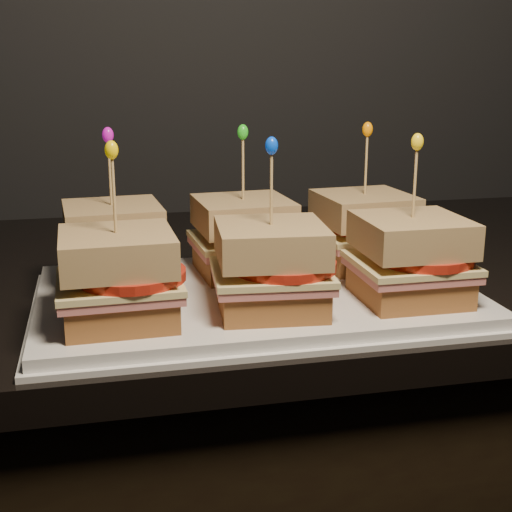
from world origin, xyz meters
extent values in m
cube|color=black|center=(-0.08, 1.68, 0.92)|extent=(2.40, 0.67, 0.04)
cube|color=white|center=(0.15, 1.50, 0.95)|extent=(0.46, 0.28, 0.02)
cube|color=white|center=(0.15, 1.50, 0.95)|extent=(0.47, 0.29, 0.01)
cube|color=brown|center=(0.00, 1.56, 0.97)|extent=(0.11, 0.11, 0.03)
cube|color=#C8585A|center=(0.00, 1.56, 0.99)|extent=(0.12, 0.11, 0.01)
cube|color=#E8D58B|center=(0.00, 1.56, 1.00)|extent=(0.12, 0.12, 0.01)
cylinder|color=#B52415|center=(0.01, 1.56, 1.01)|extent=(0.10, 0.10, 0.01)
cube|color=brown|center=(0.00, 1.56, 1.03)|extent=(0.11, 0.11, 0.03)
cylinder|color=tan|center=(0.00, 1.56, 1.08)|extent=(0.00, 0.00, 0.09)
ellipsoid|color=#C20EB6|center=(0.00, 1.56, 1.12)|extent=(0.01, 0.01, 0.02)
cube|color=brown|center=(0.15, 1.56, 0.97)|extent=(0.11, 0.11, 0.03)
cube|color=#C8585A|center=(0.15, 1.56, 0.99)|extent=(0.12, 0.11, 0.01)
cube|color=#E8D58B|center=(0.15, 1.56, 1.00)|extent=(0.12, 0.11, 0.01)
cylinder|color=#B52415|center=(0.16, 1.56, 1.01)|extent=(0.10, 0.10, 0.01)
cube|color=brown|center=(0.15, 1.56, 1.03)|extent=(0.11, 0.11, 0.03)
cylinder|color=tan|center=(0.15, 1.56, 1.08)|extent=(0.00, 0.00, 0.09)
ellipsoid|color=green|center=(0.15, 1.56, 1.12)|extent=(0.01, 0.01, 0.02)
cube|color=brown|center=(0.29, 1.56, 0.97)|extent=(0.11, 0.11, 0.03)
cube|color=#C8585A|center=(0.29, 1.56, 0.99)|extent=(0.12, 0.11, 0.01)
cube|color=#E8D58B|center=(0.29, 1.56, 1.00)|extent=(0.12, 0.12, 0.01)
cylinder|color=#B52415|center=(0.30, 1.56, 1.01)|extent=(0.10, 0.10, 0.01)
cube|color=brown|center=(0.29, 1.56, 1.03)|extent=(0.11, 0.11, 0.03)
cylinder|color=tan|center=(0.29, 1.56, 1.08)|extent=(0.00, 0.00, 0.09)
ellipsoid|color=orange|center=(0.29, 1.56, 1.12)|extent=(0.01, 0.01, 0.02)
cube|color=brown|center=(0.00, 1.43, 0.97)|extent=(0.10, 0.10, 0.03)
cube|color=#C8585A|center=(0.00, 1.43, 0.99)|extent=(0.11, 0.11, 0.01)
cube|color=#E8D58B|center=(0.00, 1.43, 1.00)|extent=(0.12, 0.11, 0.01)
cylinder|color=#B52415|center=(0.01, 1.43, 1.01)|extent=(0.10, 0.10, 0.01)
cube|color=brown|center=(0.00, 1.43, 1.03)|extent=(0.11, 0.11, 0.03)
cylinder|color=tan|center=(0.00, 1.43, 1.08)|extent=(0.00, 0.00, 0.09)
ellipsoid|color=#E9BF04|center=(0.00, 1.43, 1.12)|extent=(0.01, 0.01, 0.02)
cube|color=brown|center=(0.15, 1.43, 0.97)|extent=(0.11, 0.11, 0.03)
cube|color=#C8585A|center=(0.15, 1.43, 0.99)|extent=(0.12, 0.12, 0.01)
cube|color=#E8D58B|center=(0.15, 1.43, 1.00)|extent=(0.12, 0.12, 0.01)
cylinder|color=#B52415|center=(0.16, 1.43, 1.01)|extent=(0.10, 0.10, 0.01)
cube|color=brown|center=(0.15, 1.43, 1.03)|extent=(0.11, 0.11, 0.03)
cylinder|color=tan|center=(0.15, 1.43, 1.08)|extent=(0.00, 0.00, 0.09)
ellipsoid|color=blue|center=(0.15, 1.43, 1.12)|extent=(0.01, 0.01, 0.02)
cube|color=brown|center=(0.29, 1.43, 0.97)|extent=(0.10, 0.10, 0.03)
cube|color=#C8585A|center=(0.29, 1.43, 0.99)|extent=(0.11, 0.11, 0.01)
cube|color=#E8D58B|center=(0.29, 1.43, 1.00)|extent=(0.11, 0.11, 0.01)
cylinder|color=#B52415|center=(0.30, 1.43, 1.01)|extent=(0.10, 0.10, 0.01)
cube|color=brown|center=(0.29, 1.43, 1.03)|extent=(0.10, 0.10, 0.03)
cylinder|color=tan|center=(0.29, 1.43, 1.08)|extent=(0.00, 0.00, 0.09)
ellipsoid|color=yellow|center=(0.29, 1.43, 1.12)|extent=(0.01, 0.01, 0.02)
camera|label=1|loc=(-0.01, 0.79, 1.20)|focal=50.00mm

